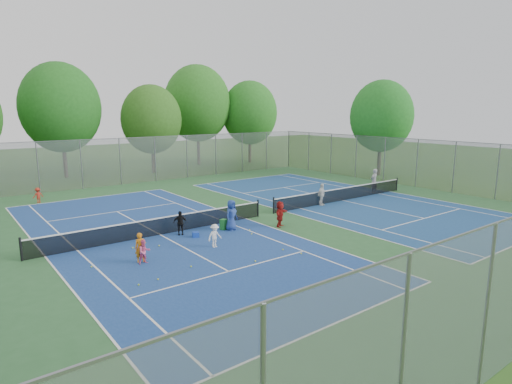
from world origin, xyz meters
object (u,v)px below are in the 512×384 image
ball_crate (196,235)px  net_right (343,194)px  net_left (160,227)px  ball_hopper (223,225)px  instructor (374,181)px

ball_crate → net_right: bearing=6.5°
net_left → ball_hopper: net_left is taller
ball_crate → instructor: (16.92, 2.01, 0.80)m
net_left → ball_crate: size_ratio=39.76×
ball_crate → instructor: bearing=6.8°
instructor → ball_crate: bearing=2.3°
ball_crate → instructor: instructor is taller
net_left → ball_crate: bearing=-48.5°
net_left → instructor: (18.20, 0.56, 0.48)m
net_left → instructor: bearing=1.8°
instructor → net_right: bearing=3.2°
ball_crate → ball_hopper: bearing=8.9°
ball_crate → instructor: 17.06m
ball_crate → net_left: bearing=131.5°
net_left → ball_hopper: (3.16, -1.15, -0.16)m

